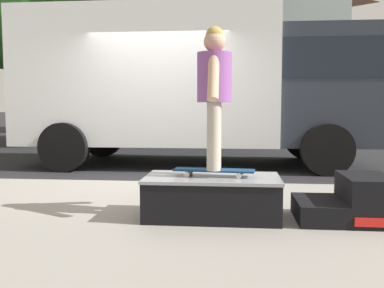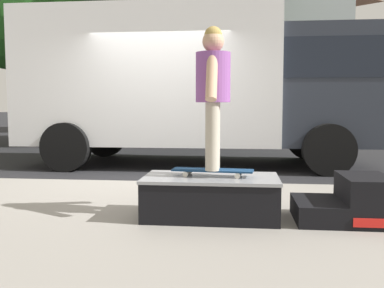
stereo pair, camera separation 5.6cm
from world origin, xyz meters
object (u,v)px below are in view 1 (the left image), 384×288
Objects in this scene: box_truck at (198,81)px; skater_kid at (214,86)px; skateboard at (214,170)px; skate_box at (212,196)px; kicker_ramp at (351,202)px.

skater_kid is at bearing -83.43° from box_truck.
skater_kid is at bearing 0.00° from skateboard.
skateboard reaches higher than skate_box.
kicker_ramp is 1.32m from skateboard.
skate_box is at bearing 179.98° from kicker_ramp.
skateboard is 0.12× the size of box_truck.
kicker_ramp is at bearing -0.62° from skater_kid.
skateboard is at bearing 41.34° from skate_box.
box_truck reaches higher than skateboard.
skateboard is 0.59× the size of skater_kid.
skate_box is at bearing -138.66° from skateboard.
skateboard is at bearing 179.38° from kicker_ramp.
skater_kid is (0.02, 0.01, 1.06)m from skate_box.
skater_kid is 0.20× the size of box_truck.
kicker_ramp is 1.09× the size of skateboard.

